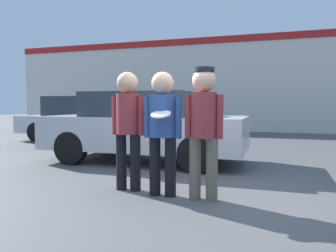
# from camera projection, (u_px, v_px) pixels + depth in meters

# --- Properties ---
(ground_plane) EXTENTS (56.00, 56.00, 0.00)m
(ground_plane) POSITION_uv_depth(u_px,v_px,m) (183.00, 196.00, 4.39)
(ground_plane) COLOR #4C4C4F
(storefront_building) EXTENTS (24.00, 0.22, 4.25)m
(storefront_building) POSITION_uv_depth(u_px,v_px,m) (249.00, 83.00, 14.40)
(storefront_building) COLOR silver
(storefront_building) RESTS_ON ground
(person_left) EXTENTS (0.49, 0.32, 1.68)m
(person_left) POSITION_uv_depth(u_px,v_px,m) (128.00, 121.00, 4.63)
(person_left) COLOR black
(person_left) RESTS_ON ground
(person_middle_with_frisbee) EXTENTS (0.52, 0.56, 1.66)m
(person_middle_with_frisbee) POSITION_uv_depth(u_px,v_px,m) (163.00, 123.00, 4.35)
(person_middle_with_frisbee) COLOR black
(person_middle_with_frisbee) RESTS_ON ground
(person_right) EXTENTS (0.49, 0.32, 1.70)m
(person_right) POSITION_uv_depth(u_px,v_px,m) (204.00, 121.00, 4.16)
(person_right) COLOR #665B4C
(person_right) RESTS_ON ground
(parked_car_near) EXTENTS (4.22, 1.85, 1.48)m
(parked_car_near) POSITION_uv_depth(u_px,v_px,m) (145.00, 126.00, 7.01)
(parked_car_near) COLOR #B7BABF
(parked_car_near) RESTS_ON ground
(parked_car_far) EXTENTS (4.52, 1.91, 1.48)m
(parked_car_far) POSITION_uv_depth(u_px,v_px,m) (87.00, 119.00, 11.05)
(parked_car_far) COLOR silver
(parked_car_far) RESTS_ON ground
(shrub) EXTENTS (1.47, 1.47, 1.47)m
(shrub) POSITION_uv_depth(u_px,v_px,m) (138.00, 115.00, 15.16)
(shrub) COLOR #2D6B33
(shrub) RESTS_ON ground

